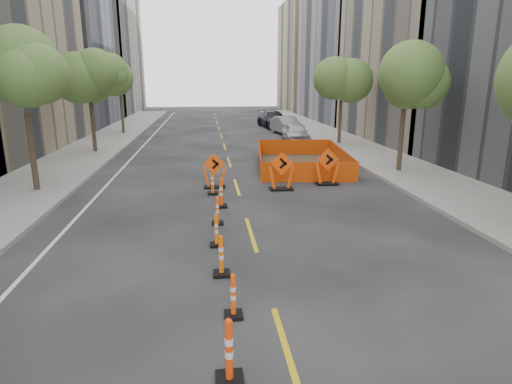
{
  "coord_description": "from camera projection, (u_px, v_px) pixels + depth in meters",
  "views": [
    {
      "loc": [
        -1.29,
        -8.33,
        4.59
      ],
      "look_at": [
        0.26,
        4.87,
        1.1
      ],
      "focal_mm": 30.0,
      "sensor_mm": 36.0,
      "label": 1
    }
  ],
  "objects": [
    {
      "name": "parked_car_near",
      "position": [
        296.0,
        133.0,
        32.33
      ],
      "size": [
        1.89,
        4.33,
        1.45
      ],
      "primitive_type": "imported",
      "rotation": [
        0.0,
        0.0,
        -0.04
      ],
      "color": "#B8B8BA",
      "rests_on": "ground"
    },
    {
      "name": "tree_l_b",
      "position": [
        23.0,
        82.0,
        16.83
      ],
      "size": [
        2.8,
        2.8,
        5.95
      ],
      "color": "#382B1E",
      "rests_on": "ground"
    },
    {
      "name": "tree_r_b",
      "position": [
        406.0,
        81.0,
        20.64
      ],
      "size": [
        2.8,
        2.8,
        5.95
      ],
      "color": "#382B1E",
      "rests_on": "ground"
    },
    {
      "name": "channelizer_2",
      "position": [
        233.0,
        295.0,
        8.44
      ],
      "size": [
        0.37,
        0.37,
        0.94
      ],
      "primitive_type": null,
      "color": "#F5440A",
      "rests_on": "ground"
    },
    {
      "name": "sidewalk_right",
      "position": [
        409.0,
        171.0,
        21.84
      ],
      "size": [
        4.0,
        90.0,
        0.15
      ],
      "primitive_type": "cube",
      "color": "gray",
      "rests_on": "ground"
    },
    {
      "name": "chevron_sign_right",
      "position": [
        328.0,
        167.0,
        19.14
      ],
      "size": [
        1.16,
        0.75,
        1.66
      ],
      "primitive_type": null,
      "rotation": [
        0.0,
        0.0,
        -0.08
      ],
      "color": "#EB4409",
      "rests_on": "ground"
    },
    {
      "name": "ground_plane",
      "position": [
        270.0,
        297.0,
        9.31
      ],
      "size": [
        140.0,
        140.0,
        0.0
      ],
      "primitive_type": "plane",
      "color": "black"
    },
    {
      "name": "channelizer_7",
      "position": [
        212.0,
        182.0,
        17.59
      ],
      "size": [
        0.42,
        0.42,
        1.06
      ],
      "primitive_type": null,
      "color": "#FA500A",
      "rests_on": "ground"
    },
    {
      "name": "bld_left_d",
      "position": [
        48.0,
        55.0,
        43.28
      ],
      "size": [
        12.0,
        16.0,
        14.0
      ],
      "primitive_type": "cube",
      "color": "#4C4C51",
      "rests_on": "ground"
    },
    {
      "name": "tree_l_d",
      "position": [
        120.0,
        81.0,
        36.04
      ],
      "size": [
        2.8,
        2.8,
        5.95
      ],
      "color": "#382B1E",
      "rests_on": "ground"
    },
    {
      "name": "channelizer_3",
      "position": [
        221.0,
        255.0,
        10.25
      ],
      "size": [
        0.41,
        0.41,
        1.03
      ],
      "primitive_type": null,
      "color": "#DB5B09",
      "rests_on": "ground"
    },
    {
      "name": "bld_left_e",
      "position": [
        87.0,
        39.0,
        58.27
      ],
      "size": [
        12.0,
        20.0,
        20.0
      ],
      "primitive_type": "cube",
      "color": "gray",
      "rests_on": "ground"
    },
    {
      "name": "bld_right_d",
      "position": [
        369.0,
        30.0,
        47.31
      ],
      "size": [
        12.0,
        18.0,
        20.0
      ],
      "primitive_type": "cube",
      "color": "gray",
      "rests_on": "ground"
    },
    {
      "name": "chevron_sign_center",
      "position": [
        281.0,
        171.0,
        18.23
      ],
      "size": [
        1.29,
        1.05,
        1.67
      ],
      "primitive_type": null,
      "rotation": [
        0.0,
        0.0,
        -0.4
      ],
      "color": "#F8470A",
      "rests_on": "ground"
    },
    {
      "name": "channelizer_5",
      "position": [
        217.0,
        210.0,
        13.93
      ],
      "size": [
        0.38,
        0.38,
        0.96
      ],
      "primitive_type": null,
      "color": "#FF4F0A",
      "rests_on": "ground"
    },
    {
      "name": "chevron_sign_left",
      "position": [
        214.0,
        171.0,
        18.61
      ],
      "size": [
        1.11,
        0.77,
        1.53
      ],
      "primitive_type": null,
      "rotation": [
        0.0,
        0.0,
        0.16
      ],
      "color": "#FF4B0A",
      "rests_on": "ground"
    },
    {
      "name": "channelizer_6",
      "position": [
        221.0,
        193.0,
        15.78
      ],
      "size": [
        0.43,
        0.43,
        1.1
      ],
      "primitive_type": null,
      "color": "#EA4409",
      "rests_on": "ground"
    },
    {
      "name": "safety_fence",
      "position": [
        301.0,
        158.0,
        23.38
      ],
      "size": [
        5.3,
        8.07,
        0.95
      ],
      "primitive_type": null,
      "rotation": [
        0.0,
        0.0,
        -0.11
      ],
      "color": "#FF500D",
      "rests_on": "ground"
    },
    {
      "name": "channelizer_1",
      "position": [
        229.0,
        351.0,
        6.55
      ],
      "size": [
        0.44,
        0.44,
        1.12
      ],
      "primitive_type": null,
      "color": "#E53A09",
      "rests_on": "ground"
    },
    {
      "name": "tree_l_c",
      "position": [
        89.0,
        81.0,
        26.43
      ],
      "size": [
        2.8,
        2.8,
        5.95
      ],
      "color": "#382B1E",
      "rests_on": "ground"
    },
    {
      "name": "channelizer_4",
      "position": [
        216.0,
        230.0,
        12.09
      ],
      "size": [
        0.37,
        0.37,
        0.95
      ],
      "primitive_type": null,
      "color": "#FB5F0A",
      "rests_on": "ground"
    },
    {
      "name": "bld_right_e",
      "position": [
        324.0,
        57.0,
        65.5
      ],
      "size": [
        12.0,
        14.0,
        16.0
      ],
      "primitive_type": "cube",
      "color": "tan",
      "rests_on": "ground"
    },
    {
      "name": "parked_car_mid",
      "position": [
        287.0,
        126.0,
        37.18
      ],
      "size": [
        2.38,
        4.81,
        1.51
      ],
      "primitive_type": "imported",
      "rotation": [
        0.0,
        0.0,
        0.18
      ],
      "color": "gray",
      "rests_on": "ground"
    },
    {
      "name": "sidewalk_left",
      "position": [
        40.0,
        181.0,
        19.81
      ],
      "size": [
        4.0,
        90.0,
        0.15
      ],
      "primitive_type": "cube",
      "color": "gray",
      "rests_on": "ground"
    },
    {
      "name": "parked_car_far",
      "position": [
        273.0,
        119.0,
        42.6
      ],
      "size": [
        2.94,
        5.82,
        1.62
      ],
      "primitive_type": "imported",
      "rotation": [
        0.0,
        0.0,
        0.12
      ],
      "color": "black",
      "rests_on": "ground"
    },
    {
      "name": "bld_right_c",
      "position": [
        446.0,
        47.0,
        32.32
      ],
      "size": [
        12.0,
        16.0,
        14.0
      ],
      "primitive_type": "cube",
      "color": "gray",
      "rests_on": "ground"
    },
    {
      "name": "tree_r_c",
      "position": [
        342.0,
        81.0,
        30.25
      ],
      "size": [
        2.8,
        2.8,
        5.95
      ],
      "color": "#382B1E",
      "rests_on": "ground"
    }
  ]
}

